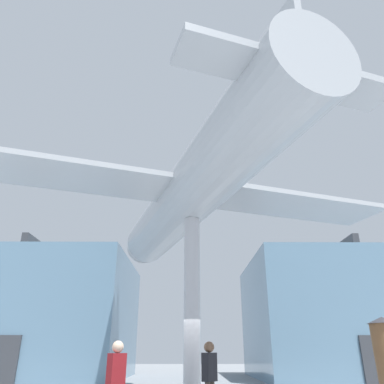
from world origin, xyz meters
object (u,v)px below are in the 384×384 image
Objects in this scene: suspended_airplane at (190,194)px; visitor_second at (210,373)px; visitor_person at (116,376)px; support_pylon_central at (192,306)px.

suspended_airplane is 6.24m from visitor_second.
visitor_second reaches higher than visitor_person.
suspended_airplane reaches higher than visitor_person.
visitor_person is 2.45m from visitor_second.
suspended_airplane is 6.87m from visitor_person.
visitor_person is (-1.69, -3.20, -5.84)m from suspended_airplane.
visitor_second is at bearing 159.17° from visitor_person.
visitor_person is at bearing 155.02° from visitor_second.
support_pylon_central is 2.69m from visitor_second.
visitor_second is at bearing -77.12° from support_pylon_central.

